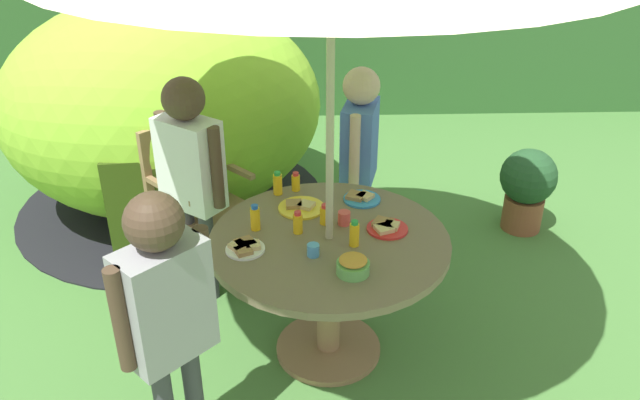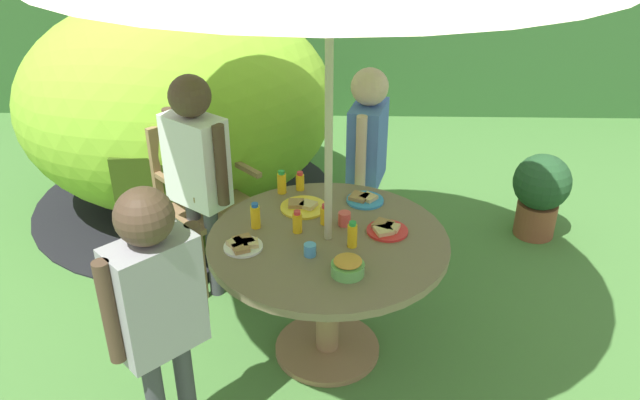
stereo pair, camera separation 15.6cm
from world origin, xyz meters
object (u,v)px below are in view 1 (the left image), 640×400
object	(u,v)px
plate_mid_right	(245,247)
juice_bottle_near_left	(278,184)
plate_far_left	(301,207)
juice_bottle_near_right	(255,218)
potted_plant	(527,185)
cup_far	(313,250)
plate_far_right	(361,198)
dome_tent	(163,108)
juice_bottle_center_back	(296,182)
juice_bottle_front_edge	(354,234)
juice_bottle_back_edge	(325,215)
child_in_white_shirt	(190,164)
child_in_grey_shirt	(166,303)
snack_bowl	(353,265)
cup_near	(344,218)
garden_table	(329,264)
juice_bottle_center_front	(298,223)
plate_mid_left	(387,227)
child_in_blue_shirt	(360,143)
wooden_chair	(192,192)

from	to	relation	value
plate_mid_right	juice_bottle_near_left	world-z (taller)	juice_bottle_near_left
plate_far_left	juice_bottle_near_right	distance (m)	0.30
potted_plant	cup_far	world-z (taller)	cup_far
plate_far_right	dome_tent	bearing A→B (deg)	134.58
potted_plant	juice_bottle_center_back	world-z (taller)	juice_bottle_center_back
cup_far	juice_bottle_near_right	bearing A→B (deg)	138.58
juice_bottle_front_edge	juice_bottle_back_edge	xyz separation A→B (m)	(-0.13, 0.20, -0.01)
juice_bottle_near_left	child_in_white_shirt	bearing A→B (deg)	170.36
child_in_white_shirt	dome_tent	bearing A→B (deg)	144.03
child_in_grey_shirt	plate_far_left	size ratio (longest dim) A/B	5.36
plate_mid_right	juice_bottle_center_back	size ratio (longest dim) A/B	1.71
snack_bowl	juice_bottle_center_back	bearing A→B (deg)	107.39
plate_far_left	cup_near	distance (m)	0.27
juice_bottle_front_edge	juice_bottle_near_right	bearing A→B (deg)	160.99
plate_far_left	plate_far_right	world-z (taller)	same
juice_bottle_near_left	juice_bottle_front_edge	size ratio (longest dim) A/B	0.99
garden_table	child_in_white_shirt	xyz separation A→B (m)	(-0.72, 0.53, 0.30)
juice_bottle_near_right	juice_bottle_back_edge	world-z (taller)	juice_bottle_near_right
juice_bottle_back_edge	dome_tent	bearing A→B (deg)	125.03
snack_bowl	plate_far_left	world-z (taller)	snack_bowl
juice_bottle_near_left	juice_bottle_near_right	xyz separation A→B (m)	(-0.10, -0.36, 0.00)
garden_table	dome_tent	xyz separation A→B (m)	(-1.07, 1.64, 0.20)
child_in_white_shirt	juice_bottle_back_edge	distance (m)	0.81
cup_near	cup_far	bearing A→B (deg)	-119.98
plate_far_left	juice_bottle_center_front	bearing A→B (deg)	-93.96
child_in_white_shirt	juice_bottle_near_left	distance (m)	0.48
plate_far_right	juice_bottle_near_right	world-z (taller)	juice_bottle_near_right
child_in_white_shirt	juice_bottle_center_front	world-z (taller)	child_in_white_shirt
dome_tent	child_in_white_shirt	bearing A→B (deg)	-78.79
plate_far_right	juice_bottle_back_edge	size ratio (longest dim) A/B	1.85
plate_mid_left	juice_bottle_near_left	bearing A→B (deg)	143.98
potted_plant	juice_bottle_back_edge	world-z (taller)	juice_bottle_back_edge
potted_plant	cup_near	xyz separation A→B (m)	(-1.31, -1.08, 0.40)
juice_bottle_near_left	juice_bottle_center_front	xyz separation A→B (m)	(0.11, -0.40, -0.01)
garden_table	child_in_blue_shirt	size ratio (longest dim) A/B	0.91
plate_mid_left	plate_mid_right	size ratio (longest dim) A/B	1.10
juice_bottle_center_front	juice_bottle_back_edge	size ratio (longest dim) A/B	1.10
plate_far_right	juice_bottle_near_left	size ratio (longest dim) A/B	1.50
garden_table	plate_mid_left	bearing A→B (deg)	12.57
child_in_grey_shirt	cup_near	size ratio (longest dim) A/B	18.66
juice_bottle_front_edge	wooden_chair	bearing A→B (deg)	135.58
juice_bottle_center_front	juice_bottle_center_back	distance (m)	0.44
plate_mid_right	juice_bottle_near_right	bearing A→B (deg)	78.12
potted_plant	plate_mid_left	size ratio (longest dim) A/B	2.93
potted_plant	snack_bowl	distance (m)	2.02
snack_bowl	cup_near	bearing A→B (deg)	91.35
wooden_chair	juice_bottle_back_edge	xyz separation A→B (m)	(0.76, -0.67, 0.21)
dome_tent	plate_far_left	bearing A→B (deg)	-61.74
garden_table	wooden_chair	xyz separation A→B (m)	(-0.78, 0.80, -0.01)
plate_far_right	juice_bottle_center_front	size ratio (longest dim) A/B	1.69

